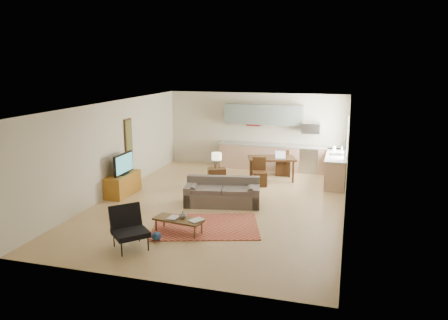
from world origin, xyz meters
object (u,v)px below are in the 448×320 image
(armchair, at_px, (130,229))
(dining_table, at_px, (271,169))
(coffee_table, at_px, (179,226))
(console_table, at_px, (217,178))
(tv_credenza, at_px, (123,184))
(sofa, at_px, (222,192))

(armchair, distance_m, dining_table, 6.39)
(coffee_table, bearing_deg, console_table, 102.23)
(tv_credenza, bearing_deg, dining_table, 35.30)
(coffee_table, distance_m, tv_credenza, 3.51)
(sofa, relative_size, armchair, 2.37)
(coffee_table, distance_m, console_table, 3.67)
(sofa, relative_size, console_table, 3.35)
(coffee_table, xyz_separation_m, armchair, (-0.63, -1.07, 0.27))
(coffee_table, height_order, console_table, console_table)
(coffee_table, xyz_separation_m, console_table, (-0.22, 3.66, 0.14))
(dining_table, bearing_deg, coffee_table, -120.97)
(armchair, height_order, tv_credenza, armchair)
(sofa, xyz_separation_m, tv_credenza, (-3.05, 0.12, -0.06))
(console_table, bearing_deg, armchair, -119.08)
(console_table, height_order, dining_table, dining_table)
(armchair, relative_size, dining_table, 0.59)
(armchair, xyz_separation_m, tv_credenza, (-2.02, 3.37, -0.13))
(armchair, relative_size, console_table, 1.41)
(coffee_table, height_order, tv_credenza, tv_credenza)
(armchair, xyz_separation_m, console_table, (0.42, 4.74, -0.13))
(dining_table, bearing_deg, armchair, -124.22)
(armchair, xyz_separation_m, dining_table, (1.86, 6.11, -0.06))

